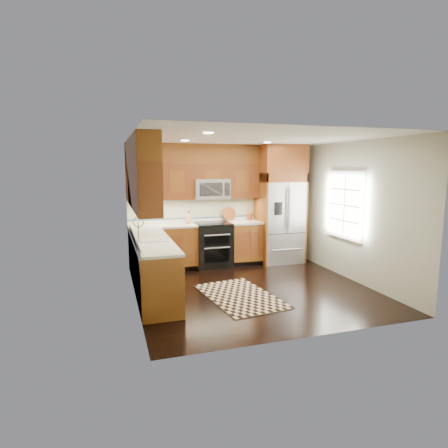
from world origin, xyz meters
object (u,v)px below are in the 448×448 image
object	(u,v)px
range	(213,245)
refrigerator	(280,204)
knife_block	(189,218)
rug	(240,296)
utensil_crock	(250,215)

from	to	relation	value
range	refrigerator	distance (m)	1.76
range	knife_block	bearing A→B (deg)	164.42
range	rug	xyz separation A→B (m)	(-0.10, -1.99, -0.46)
range	utensil_crock	size ratio (longest dim) A/B	2.97
refrigerator	rug	size ratio (longest dim) A/B	1.54
utensil_crock	rug	bearing A→B (deg)	-114.82
range	rug	distance (m)	2.05
rug	knife_block	world-z (taller)	knife_block
refrigerator	knife_block	bearing A→B (deg)	175.09
range	refrigerator	bearing A→B (deg)	-1.40
refrigerator	utensil_crock	distance (m)	0.72
range	refrigerator	xyz separation A→B (m)	(1.55, -0.04, 0.83)
utensil_crock	range	bearing A→B (deg)	-167.58
range	utensil_crock	world-z (taller)	utensil_crock
refrigerator	utensil_crock	size ratio (longest dim) A/B	8.18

